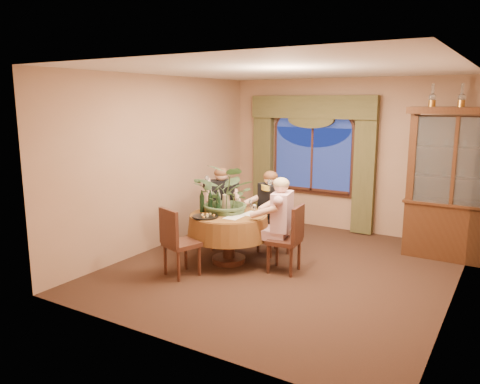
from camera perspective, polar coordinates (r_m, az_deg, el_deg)
The scene contains 35 objects.
floor at distance 6.92m, azimuth 5.27°, elevation -9.24°, with size 5.00×5.00×0.00m, color black.
wall_back at distance 8.87m, azimuth 12.57°, elevation 4.36°, with size 4.50×4.50×0.00m, color #956C4F.
wall_right at distance 5.96m, azimuth 25.35°, elevation 0.38°, with size 5.00×5.00×0.00m, color #956C4F.
ceiling at distance 6.50m, azimuth 5.72°, elevation 14.58°, with size 5.00×5.00×0.00m, color white.
window at distance 9.02m, azimuth 8.79°, elevation 3.96°, with size 1.62×0.10×1.32m, color navy, non-canonical shape.
arched_transom at distance 8.96m, azimuth 8.93°, elevation 8.92°, with size 1.60×0.06×0.44m, color navy, non-canonical shape.
drapery_left at distance 9.43m, azimuth 2.85°, elevation 3.65°, with size 0.38×0.14×2.32m, color #403E1F.
drapery_right at distance 8.65m, azimuth 14.95°, elevation 2.62°, with size 0.38×0.14×2.32m, color #403E1F.
swag_valance at distance 8.88m, azimuth 8.77°, elevation 10.20°, with size 2.45×0.16×0.42m, color #403E1F, non-canonical shape.
dining_table at distance 7.02m, azimuth -1.40°, elevation -5.65°, with size 1.23×1.23×0.75m, color maroon.
china_cabinet at distance 7.74m, azimuth 24.63°, elevation 0.82°, with size 1.42×0.56×2.31m, color #32180B.
oil_lamp_left at distance 7.70m, azimuth 22.43°, elevation 10.85°, with size 0.11×0.11×0.34m, color #A5722D, non-canonical shape.
oil_lamp_center at distance 7.64m, azimuth 25.44°, elevation 10.62°, with size 0.11×0.11×0.34m, color #A5722D, non-canonical shape.
chair_right at distance 6.65m, azimuth 5.39°, elevation -5.72°, with size 0.42×0.42×0.96m, color black.
chair_back_right at distance 7.42m, azimuth 4.07°, elevation -3.91°, with size 0.42×0.42×0.96m, color black.
chair_back at distance 7.74m, azimuth -2.33°, elevation -3.27°, with size 0.42×0.42×0.96m, color black.
chair_front_left at distance 6.53m, azimuth -7.12°, elevation -6.07°, with size 0.42×0.42×0.96m, color black.
person_pink at distance 6.71m, azimuth 5.12°, elevation -3.87°, with size 0.48×0.44×1.34m, color #CB9FA7, non-canonical shape.
person_back at distance 7.72m, azimuth -2.30°, elevation -1.88°, with size 0.48×0.44×1.34m, color black, non-canonical shape.
person_scarf at distance 7.39m, azimuth 3.82°, elevation -2.49°, with size 0.48×0.44×1.33m, color black, non-canonical shape.
stoneware_vase at distance 7.04m, azimuth -1.70°, elevation -1.36°, with size 0.14×0.14×0.26m, color #9E8063, non-canonical shape.
centerpiece_plant at distance 6.92m, azimuth -1.44°, elevation 2.62°, with size 0.99×1.10×0.86m, color #405B35.
olive_bowl at distance 6.83m, azimuth -1.14°, elevation -2.65°, with size 0.17×0.17×0.05m, color #41522A.
cheese_platter at distance 6.73m, azimuth -4.25°, elevation -3.02°, with size 0.37×0.37×0.02m, color black.
wine_bottle_0 at distance 7.04m, azimuth -3.64°, elevation -1.10°, with size 0.07×0.07×0.33m, color black.
wine_bottle_1 at distance 7.06m, azimuth -2.64°, elevation -1.05°, with size 0.07×0.07×0.33m, color tan.
wine_bottle_2 at distance 7.19m, azimuth -3.58°, elevation -0.83°, with size 0.07×0.07×0.33m, color tan.
wine_bottle_3 at distance 6.90m, azimuth -2.69°, elevation -1.33°, with size 0.07×0.07×0.33m, color black.
wine_bottle_4 at distance 7.16m, azimuth -2.65°, elevation -0.87°, with size 0.07×0.07×0.33m, color black.
wine_bottle_5 at distance 7.04m, azimuth -4.67°, elevation -1.12°, with size 0.07×0.07×0.33m, color black.
tasting_paper_0 at distance 6.71m, azimuth -0.77°, elevation -3.08°, with size 0.21×0.30×0.00m, color white.
tasting_paper_1 at distance 6.92m, azimuth 1.41°, elevation -2.65°, with size 0.21×0.30×0.00m, color white.
wine_glass_person_pink at distance 6.78m, azimuth 1.77°, elevation -2.21°, with size 0.07×0.07×0.18m, color silver, non-canonical shape.
wine_glass_person_back at distance 7.29m, azimuth -1.89°, elevation -1.25°, with size 0.07×0.07×0.18m, color silver, non-canonical shape.
wine_glass_person_scarf at distance 7.12m, azimuth 1.32°, elevation -1.55°, with size 0.07×0.07×0.18m, color silver, non-canonical shape.
Camera 1 is at (2.81, -5.85, 2.40)m, focal length 35.00 mm.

